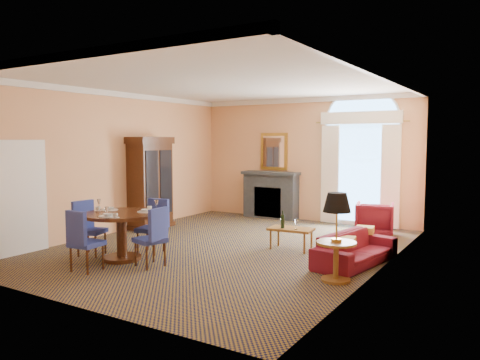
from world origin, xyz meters
The scene contains 12 objects.
ground centered at (0.00, 0.00, 0.00)m, with size 7.50×7.50×0.00m, color #121538.
room_envelope centered at (-0.03, 0.67, 2.51)m, with size 6.04×7.52×3.45m.
armoire centered at (-2.72, 0.79, 1.05)m, with size 0.63×1.11×2.18m.
dining_table centered at (-1.06, -1.76, 0.61)m, with size 1.34×1.34×1.04m.
dining_chair_north centered at (-0.97, -1.01, 0.57)m, with size 0.53×0.53×1.00m.
dining_chair_south centered at (-1.02, -2.66, 0.57)m, with size 0.49×0.49×1.00m.
dining_chair_east centered at (-0.25, -1.82, 0.57)m, with size 0.55×0.55×1.00m.
dining_chair_west centered at (-1.87, -1.82, 0.57)m, with size 0.57×0.57×1.00m.
sofa centered at (2.55, 0.12, 0.27)m, with size 1.83×0.71×0.53m, color maroon.
armchair centered at (2.16, 2.68, 0.37)m, with size 0.79×0.82×0.74m, color maroon.
coffee_table centered at (1.15, 0.48, 0.40)m, with size 0.88×0.55×0.76m.
side_table centered at (2.60, -0.97, 0.85)m, with size 0.60×0.60×1.31m.
Camera 1 is at (4.99, -7.58, 2.12)m, focal length 35.00 mm.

